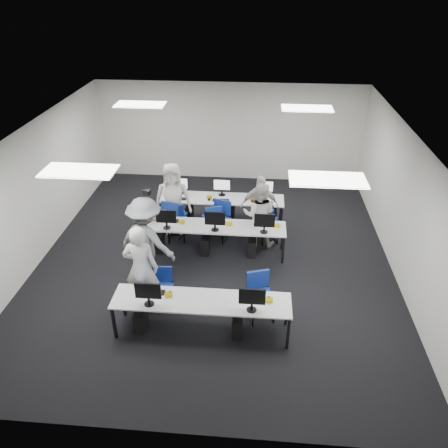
# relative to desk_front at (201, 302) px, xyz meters

# --- Properties ---
(room) EXTENTS (9.00, 9.02, 3.00)m
(room) POSITION_rel_desk_front_xyz_m (0.00, 2.40, 0.82)
(room) COLOR black
(room) RESTS_ON ground
(ceiling_panels) EXTENTS (5.20, 4.60, 0.02)m
(ceiling_panels) POSITION_rel_desk_front_xyz_m (0.00, 2.40, 2.30)
(ceiling_panels) COLOR white
(ceiling_panels) RESTS_ON room
(desk_front) EXTENTS (3.20, 0.70, 0.73)m
(desk_front) POSITION_rel_desk_front_xyz_m (0.00, 0.00, 0.00)
(desk_front) COLOR silver
(desk_front) RESTS_ON ground
(desk_mid) EXTENTS (3.20, 0.70, 0.73)m
(desk_mid) POSITION_rel_desk_front_xyz_m (0.00, 2.60, 0.00)
(desk_mid) COLOR silver
(desk_mid) RESTS_ON ground
(desk_back) EXTENTS (3.20, 0.70, 0.73)m
(desk_back) POSITION_rel_desk_front_xyz_m (0.00, 4.00, 0.00)
(desk_back) COLOR silver
(desk_back) RESTS_ON ground
(equipment_front) EXTENTS (2.51, 0.41, 1.19)m
(equipment_front) POSITION_rel_desk_front_xyz_m (-0.19, -0.02, -0.32)
(equipment_front) COLOR #0D30A9
(equipment_front) RESTS_ON desk_front
(equipment_mid) EXTENTS (2.91, 0.41, 1.19)m
(equipment_mid) POSITION_rel_desk_front_xyz_m (-0.19, 2.58, -0.32)
(equipment_mid) COLOR white
(equipment_mid) RESTS_ON desk_mid
(equipment_back) EXTENTS (2.91, 0.41, 1.19)m
(equipment_back) POSITION_rel_desk_front_xyz_m (0.19, 4.02, -0.32)
(equipment_back) COLOR white
(equipment_back) RESTS_ON desk_back
(chair_0) EXTENTS (0.43, 0.47, 0.84)m
(chair_0) POSITION_rel_desk_front_xyz_m (-0.87, 0.62, -0.41)
(chair_0) COLOR navy
(chair_0) RESTS_ON ground
(chair_1) EXTENTS (0.59, 0.62, 0.94)m
(chair_1) POSITION_rel_desk_front_xyz_m (1.05, 0.49, -0.38)
(chair_1) COLOR navy
(chair_1) RESTS_ON ground
(chair_2) EXTENTS (0.47, 0.51, 0.84)m
(chair_2) POSITION_rel_desk_front_xyz_m (-1.04, 3.13, -0.42)
(chair_2) COLOR navy
(chair_2) RESTS_ON ground
(chair_3) EXTENTS (0.62, 0.64, 0.96)m
(chair_3) POSITION_rel_desk_front_xyz_m (0.01, 3.27, -0.38)
(chair_3) COLOR navy
(chair_3) RESTS_ON ground
(chair_4) EXTENTS (0.55, 0.57, 0.86)m
(chair_4) POSITION_rel_desk_front_xyz_m (1.20, 3.24, -0.41)
(chair_4) COLOR navy
(chair_4) RESTS_ON ground
(chair_5) EXTENTS (0.61, 0.64, 0.98)m
(chair_5) POSITION_rel_desk_front_xyz_m (-1.11, 3.38, -0.37)
(chair_5) COLOR navy
(chair_5) RESTS_ON ground
(chair_6) EXTENTS (0.56, 0.59, 0.89)m
(chair_6) POSITION_rel_desk_front_xyz_m (-0.17, 3.38, -0.40)
(chair_6) COLOR navy
(chair_6) RESTS_ON ground
(chair_7) EXTENTS (0.54, 0.57, 0.85)m
(chair_7) POSITION_rel_desk_front_xyz_m (1.21, 3.47, -0.41)
(chair_7) COLOR navy
(chair_7) RESTS_ON ground
(handbag) EXTENTS (0.38, 0.28, 0.29)m
(handbag) POSITION_rel_desk_front_xyz_m (-1.45, 2.75, 0.19)
(handbag) COLOR #A17853
(handbag) RESTS_ON desk_mid
(student_0) EXTENTS (0.68, 0.45, 1.83)m
(student_0) POSITION_rel_desk_front_xyz_m (-1.23, 0.62, 0.23)
(student_0) COLOR beige
(student_0) RESTS_ON ground
(student_1) EXTENTS (0.84, 0.68, 1.63)m
(student_1) POSITION_rel_desk_front_xyz_m (0.98, 3.07, 0.13)
(student_1) COLOR beige
(student_1) RESTS_ON ground
(student_2) EXTENTS (0.98, 0.71, 1.85)m
(student_2) POSITION_rel_desk_front_xyz_m (-1.15, 3.49, 0.24)
(student_2) COLOR beige
(student_2) RESTS_ON ground
(student_3) EXTENTS (0.98, 0.51, 1.60)m
(student_3) POSITION_rel_desk_front_xyz_m (0.98, 3.52, 0.12)
(student_3) COLOR beige
(student_3) RESTS_ON ground
(photographer) EXTENTS (1.42, 1.10, 1.94)m
(photographer) POSITION_rel_desk_front_xyz_m (-1.33, 1.48, 0.29)
(photographer) COLOR gray
(photographer) RESTS_ON ground
(dslr_camera) EXTENTS (0.19, 0.22, 0.10)m
(dslr_camera) POSITION_rel_desk_front_xyz_m (-1.27, 1.65, 1.33)
(dslr_camera) COLOR black
(dslr_camera) RESTS_ON photographer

